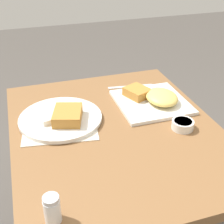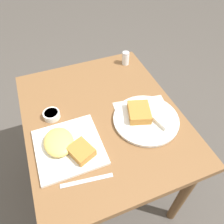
{
  "view_description": "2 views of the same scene",
  "coord_description": "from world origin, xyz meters",
  "px_view_note": "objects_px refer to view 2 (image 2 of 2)",
  "views": [
    {
      "loc": [
        -0.89,
        0.29,
        1.34
      ],
      "look_at": [
        0.02,
        0.01,
        0.77
      ],
      "focal_mm": 50.0,
      "sensor_mm": 36.0,
      "label": 1
    },
    {
      "loc": [
        0.67,
        -0.21,
        1.51
      ],
      "look_at": [
        0.04,
        0.04,
        0.75
      ],
      "focal_mm": 35.0,
      "sensor_mm": 36.0,
      "label": 2
    }
  ],
  "objects_px": {
    "plate_oval_far": "(145,117)",
    "salt_shaker": "(126,59)",
    "butter_knife": "(87,181)",
    "plate_square_near": "(67,146)",
    "sauce_ramekin": "(52,115)"
  },
  "relations": [
    {
      "from": "plate_oval_far",
      "to": "butter_knife",
      "type": "distance_m",
      "value": 0.4
    },
    {
      "from": "plate_square_near",
      "to": "salt_shaker",
      "type": "bearing_deg",
      "value": 134.53
    },
    {
      "from": "salt_shaker",
      "to": "butter_knife",
      "type": "height_order",
      "value": "salt_shaker"
    },
    {
      "from": "plate_square_near",
      "to": "butter_knife",
      "type": "bearing_deg",
      "value": 11.75
    },
    {
      "from": "plate_square_near",
      "to": "salt_shaker",
      "type": "height_order",
      "value": "salt_shaker"
    },
    {
      "from": "plate_square_near",
      "to": "plate_oval_far",
      "type": "height_order",
      "value": "plate_square_near"
    },
    {
      "from": "plate_square_near",
      "to": "plate_oval_far",
      "type": "distance_m",
      "value": 0.38
    },
    {
      "from": "sauce_ramekin",
      "to": "butter_knife",
      "type": "relative_size",
      "value": 0.39
    },
    {
      "from": "sauce_ramekin",
      "to": "salt_shaker",
      "type": "height_order",
      "value": "salt_shaker"
    },
    {
      "from": "sauce_ramekin",
      "to": "butter_knife",
      "type": "bearing_deg",
      "value": 9.39
    },
    {
      "from": "plate_square_near",
      "to": "sauce_ramekin",
      "type": "relative_size",
      "value": 3.5
    },
    {
      "from": "plate_oval_far",
      "to": "salt_shaker",
      "type": "height_order",
      "value": "salt_shaker"
    },
    {
      "from": "plate_square_near",
      "to": "butter_knife",
      "type": "distance_m",
      "value": 0.18
    },
    {
      "from": "plate_square_near",
      "to": "salt_shaker",
      "type": "xyz_separation_m",
      "value": [
        -0.47,
        0.48,
        0.01
      ]
    },
    {
      "from": "plate_oval_far",
      "to": "salt_shaker",
      "type": "xyz_separation_m",
      "value": [
        -0.45,
        0.09,
        0.02
      ]
    }
  ]
}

